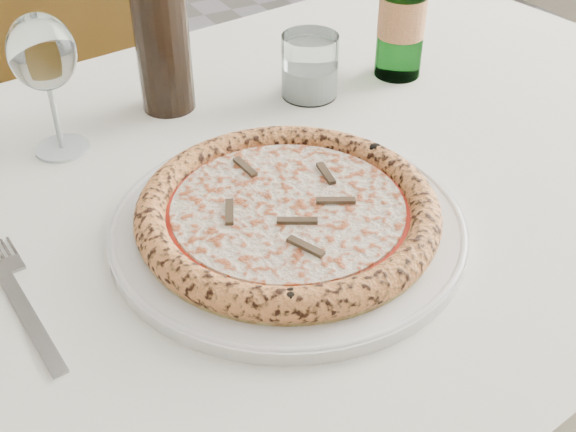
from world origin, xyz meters
name	(u,v)px	position (x,y,z in m)	size (l,w,h in m)	color
dining_table	(247,246)	(0.19, -0.15, 0.67)	(1.51, 1.01, 0.76)	brown
chair_far	(46,98)	(0.12, 0.63, 0.53)	(0.52, 0.52, 0.93)	brown
plate	(288,225)	(0.19, -0.25, 0.76)	(0.37, 0.37, 0.02)	white
pizza	(288,211)	(0.19, -0.25, 0.78)	(0.31, 0.31, 0.03)	tan
fork	(23,303)	(-0.08, -0.22, 0.76)	(0.03, 0.22, 0.00)	gray
wine_glass	(42,56)	(0.03, 0.03, 0.88)	(0.08, 0.08, 0.17)	silver
tumbler	(310,70)	(0.36, 0.01, 0.79)	(0.08, 0.08, 0.09)	white
beer_bottle	(403,5)	(0.51, 0.00, 0.86)	(0.07, 0.07, 0.26)	#3B8342
wine_bottle	(160,19)	(0.18, 0.07, 0.88)	(0.07, 0.07, 0.28)	black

